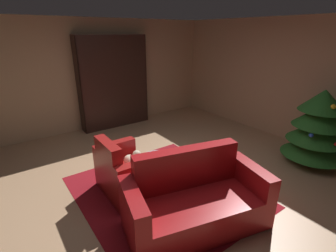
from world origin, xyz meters
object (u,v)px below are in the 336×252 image
(armchair_red, at_px, (125,173))
(decorated_tree, at_px, (318,128))
(couch_red, at_px, (195,202))
(coffee_table, at_px, (160,163))
(bottle_on_table, at_px, (169,161))
(book_stack_on_table, at_px, (158,157))
(bookshelf_unit, at_px, (118,84))

(armchair_red, bearing_deg, decorated_tree, 69.58)
(couch_red, height_order, coffee_table, couch_red)
(bottle_on_table, xyz_separation_m, decorated_tree, (0.76, 2.70, 0.14))
(couch_red, distance_m, book_stack_on_table, 0.92)
(bookshelf_unit, bearing_deg, armchair_red, -24.13)
(couch_red, xyz_separation_m, book_stack_on_table, (-0.90, 0.06, 0.21))
(armchair_red, height_order, decorated_tree, decorated_tree)
(bookshelf_unit, distance_m, armchair_red, 3.11)
(couch_red, bearing_deg, bottle_on_table, 171.78)
(couch_red, xyz_separation_m, decorated_tree, (0.08, 2.80, 0.38))
(bookshelf_unit, relative_size, coffee_table, 2.95)
(bookshelf_unit, height_order, coffee_table, bookshelf_unit)
(bookshelf_unit, height_order, armchair_red, bookshelf_unit)
(book_stack_on_table, relative_size, bottle_on_table, 0.90)
(armchair_red, xyz_separation_m, decorated_tree, (1.19, 3.19, 0.38))
(coffee_table, distance_m, decorated_tree, 2.90)
(couch_red, relative_size, decorated_tree, 1.36)
(book_stack_on_table, distance_m, bottle_on_table, 0.22)
(couch_red, bearing_deg, decorated_tree, 88.39)
(couch_red, relative_size, bottle_on_table, 8.01)
(bottle_on_table, bearing_deg, book_stack_on_table, -170.15)
(bookshelf_unit, height_order, bottle_on_table, bookshelf_unit)
(bookshelf_unit, height_order, decorated_tree, bookshelf_unit)
(coffee_table, bearing_deg, bottle_on_table, 4.38)
(bookshelf_unit, xyz_separation_m, coffee_table, (2.98, -0.76, -0.64))
(book_stack_on_table, xyz_separation_m, decorated_tree, (0.98, 2.74, 0.17))
(bookshelf_unit, distance_m, couch_red, 4.03)
(bookshelf_unit, height_order, book_stack_on_table, bookshelf_unit)
(couch_red, xyz_separation_m, coffee_table, (-0.89, 0.08, 0.11))
(decorated_tree, bearing_deg, book_stack_on_table, -109.61)
(coffee_table, bearing_deg, bookshelf_unit, 165.75)
(armchair_red, distance_m, bottle_on_table, 0.70)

